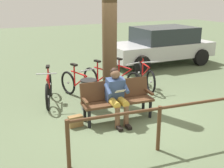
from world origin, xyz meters
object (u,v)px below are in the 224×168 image
(bench, at_px, (117,97))
(bicycle_red, at_px, (49,89))
(handbag, at_px, (76,121))
(parked_car, at_px, (161,45))
(litter_bin, at_px, (89,94))
(bicycle_blue, at_px, (102,81))
(tree_trunk, at_px, (110,35))
(bicycle_orange, at_px, (79,86))
(bicycle_black, at_px, (145,76))
(bicycle_purple, at_px, (123,78))
(person_reading, at_px, (117,93))

(bench, height_order, bicycle_red, bicycle_red)
(handbag, relative_size, parked_car, 0.07)
(litter_bin, height_order, bicycle_blue, bicycle_blue)
(bicycle_blue, bearing_deg, tree_trunk, -22.53)
(handbag, bearing_deg, bicycle_blue, -129.73)
(bench, relative_size, bicycle_orange, 1.00)
(tree_trunk, height_order, litter_bin, tree_trunk)
(tree_trunk, xyz_separation_m, bicycle_red, (1.41, -0.69, -1.38))
(bench, distance_m, bicycle_black, 2.38)
(handbag, relative_size, bicycle_black, 0.18)
(bench, xyz_separation_m, bicycle_purple, (-1.06, -1.64, -0.15))
(person_reading, xyz_separation_m, handbag, (0.89, -0.17, -0.54))
(handbag, xyz_separation_m, bicycle_red, (0.13, -1.65, 0.24))
(bench, xyz_separation_m, person_reading, (0.09, 0.16, 0.16))
(bicycle_blue, distance_m, bicycle_orange, 0.73)
(tree_trunk, xyz_separation_m, bicycle_black, (-1.46, -0.61, -1.38))
(bicycle_red, bearing_deg, litter_bin, 58.77)
(tree_trunk, xyz_separation_m, bicycle_blue, (-0.09, -0.69, -1.38))
(litter_bin, xyz_separation_m, parked_car, (-4.36, -3.10, 0.40))
(handbag, distance_m, parked_car, 6.35)
(person_reading, height_order, handbag, person_reading)
(handbag, relative_size, bicycle_red, 0.19)
(bench, distance_m, parked_car, 5.59)
(bicycle_blue, bearing_deg, bench, -28.44)
(tree_trunk, relative_size, bicycle_red, 2.15)
(bicycle_purple, relative_size, parked_car, 0.39)
(handbag, height_order, litter_bin, litter_bin)
(bicycle_orange, bearing_deg, bicycle_purple, 78.28)
(bicycle_blue, bearing_deg, bicycle_black, 71.79)
(tree_trunk, relative_size, parked_car, 0.82)
(litter_bin, distance_m, bicycle_black, 2.26)
(tree_trunk, distance_m, bicycle_red, 2.09)
(bicycle_red, height_order, parked_car, parked_car)
(bicycle_orange, bearing_deg, bicycle_blue, 83.15)
(bicycle_purple, height_order, bicycle_blue, same)
(litter_bin, bearing_deg, bicycle_purple, -148.81)
(litter_bin, bearing_deg, bench, 113.99)
(bicycle_orange, bearing_deg, parked_car, 102.80)
(bicycle_purple, height_order, bicycle_red, same)
(bicycle_purple, bearing_deg, litter_bin, -69.79)
(parked_car, bearing_deg, handbag, 38.82)
(handbag, distance_m, litter_bin, 1.03)
(litter_bin, relative_size, bicycle_red, 0.46)
(person_reading, height_order, parked_car, parked_car)
(bicycle_purple, relative_size, bicycle_blue, 1.01)
(bicycle_red, bearing_deg, bicycle_blue, 107.80)
(litter_bin, xyz_separation_m, bicycle_orange, (-0.02, -0.76, -0.01))
(bicycle_black, distance_m, bicycle_blue, 1.37)
(parked_car, bearing_deg, bicycle_orange, 29.24)
(tree_trunk, bearing_deg, bicycle_blue, -97.45)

